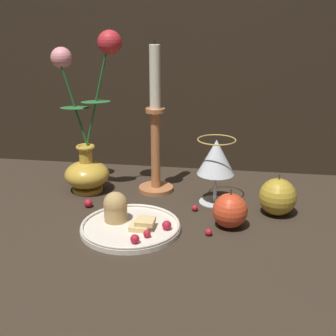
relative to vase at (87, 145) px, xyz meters
The scene contains 11 objects.
ground_plane 0.25m from the vase, 26.46° to the right, with size 2.40×2.40×0.00m, color #33281E.
vase is the anchor object (origin of this frame).
plate_with_pastries 0.26m from the vase, 53.58° to the right, with size 0.21×0.21×0.07m.
wine_glass 0.31m from the vase, ahead, with size 0.09×0.09×0.15m.
candlestick 0.17m from the vase, ahead, with size 0.09×0.09×0.36m.
apple_beside_vase 0.46m from the vase, ahead, with size 0.08×0.08×0.09m.
apple_near_glass 0.39m from the vase, 23.29° to the right, with size 0.07×0.07×0.09m.
berry_near_plate 0.14m from the vase, 32.82° to the right, with size 0.02×0.02×0.02m, color #AD192D.
berry_front_center 0.15m from the vase, 74.45° to the right, with size 0.02×0.02×0.02m, color #AD192D.
berry_by_glass_stem 0.38m from the vase, 32.39° to the right, with size 0.01×0.01×0.01m, color #AD192D.
berry_under_candlestick 0.31m from the vase, 16.99° to the right, with size 0.01×0.01×0.01m, color #AD192D.
Camera 1 is at (0.16, -0.94, 0.44)m, focal length 50.00 mm.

